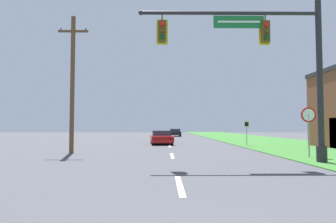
{
  "coord_description": "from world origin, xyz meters",
  "views": [
    {
      "loc": [
        -0.4,
        -2.04,
        1.57
      ],
      "look_at": [
        0.0,
        33.83,
        3.39
      ],
      "focal_mm": 32.0,
      "sensor_mm": 36.0,
      "label": 1
    }
  ],
  "objects_px": {
    "far_car": "(175,133)",
    "stop_sign": "(309,121)",
    "car_ahead": "(161,137)",
    "utility_pole_near": "(72,82)",
    "route_sign_post": "(247,127)",
    "signal_mast": "(275,61)"
  },
  "relations": [
    {
      "from": "car_ahead",
      "to": "utility_pole_near",
      "type": "bearing_deg",
      "value": -120.43
    },
    {
      "from": "signal_mast",
      "to": "utility_pole_near",
      "type": "bearing_deg",
      "value": 154.55
    },
    {
      "from": "car_ahead",
      "to": "far_car",
      "type": "distance_m",
      "value": 21.82
    },
    {
      "from": "route_sign_post",
      "to": "utility_pole_near",
      "type": "height_order",
      "value": "utility_pole_near"
    },
    {
      "from": "far_car",
      "to": "route_sign_post",
      "type": "bearing_deg",
      "value": -78.13
    },
    {
      "from": "route_sign_post",
      "to": "car_ahead",
      "type": "bearing_deg",
      "value": 161.93
    },
    {
      "from": "far_car",
      "to": "utility_pole_near",
      "type": "height_order",
      "value": "utility_pole_near"
    },
    {
      "from": "utility_pole_near",
      "to": "route_sign_post",
      "type": "bearing_deg",
      "value": 28.41
    },
    {
      "from": "signal_mast",
      "to": "stop_sign",
      "type": "bearing_deg",
      "value": 40.74
    },
    {
      "from": "far_car",
      "to": "signal_mast",
      "type": "bearing_deg",
      "value": -84.93
    },
    {
      "from": "far_car",
      "to": "stop_sign",
      "type": "bearing_deg",
      "value": -80.54
    },
    {
      "from": "signal_mast",
      "to": "car_ahead",
      "type": "bearing_deg",
      "value": 110.32
    },
    {
      "from": "far_car",
      "to": "stop_sign",
      "type": "distance_m",
      "value": 34.0
    },
    {
      "from": "utility_pole_near",
      "to": "car_ahead",
      "type": "bearing_deg",
      "value": 59.57
    },
    {
      "from": "car_ahead",
      "to": "utility_pole_near",
      "type": "distance_m",
      "value": 10.99
    },
    {
      "from": "far_car",
      "to": "utility_pole_near",
      "type": "xyz_separation_m",
      "value": [
        -7.22,
        -30.66,
        3.67
      ]
    },
    {
      "from": "stop_sign",
      "to": "route_sign_post",
      "type": "height_order",
      "value": "stop_sign"
    },
    {
      "from": "stop_sign",
      "to": "signal_mast",
      "type": "bearing_deg",
      "value": -139.26
    },
    {
      "from": "far_car",
      "to": "route_sign_post",
      "type": "height_order",
      "value": "route_sign_post"
    },
    {
      "from": "signal_mast",
      "to": "far_car",
      "type": "bearing_deg",
      "value": 95.07
    },
    {
      "from": "far_car",
      "to": "stop_sign",
      "type": "relative_size",
      "value": 1.7
    },
    {
      "from": "car_ahead",
      "to": "far_car",
      "type": "relative_size",
      "value": 1.03
    }
  ]
}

